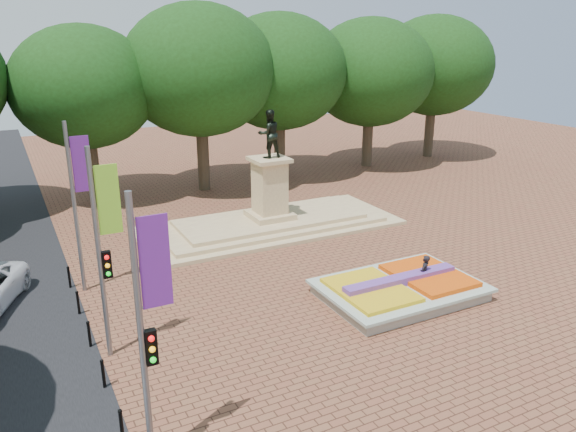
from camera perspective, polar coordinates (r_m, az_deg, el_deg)
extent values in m
plane|color=brown|center=(24.23, 6.44, -6.77)|extent=(90.00, 90.00, 0.00)
cube|color=gray|center=(23.23, 11.28, -7.55)|extent=(6.00, 4.00, 0.45)
cube|color=beige|center=(23.12, 11.32, -6.94)|extent=(6.30, 4.30, 0.12)
cube|color=orange|center=(23.94, 14.08, -5.90)|extent=(2.60, 3.40, 0.22)
cube|color=gold|center=(22.25, 8.39, -7.45)|extent=(2.60, 3.40, 0.18)
cube|color=#542F81|center=(23.03, 11.36, -6.44)|extent=(5.20, 0.55, 0.38)
cube|color=tan|center=(30.64, -1.84, -1.02)|extent=(14.00, 6.00, 0.20)
cube|color=tan|center=(30.58, -1.84, -0.66)|extent=(12.00, 5.00, 0.20)
cube|color=tan|center=(30.52, -1.84, -0.31)|extent=(10.00, 4.00, 0.20)
cube|color=tan|center=(30.44, -1.85, 0.14)|extent=(2.20, 2.20, 0.30)
cube|color=tan|center=(29.99, -1.88, 2.96)|extent=(1.50, 1.50, 2.80)
cube|color=tan|center=(29.63, -1.91, 5.76)|extent=(1.90, 1.90, 0.20)
imported|color=black|center=(29.37, -1.94, 8.33)|extent=(1.22, 0.95, 2.50)
cylinder|color=#3B2E20|center=(37.31, -19.94, 4.44)|extent=(0.80, 0.80, 4.00)
ellipsoid|color=black|center=(36.57, -20.74, 11.59)|extent=(8.80, 8.80, 7.48)
cylinder|color=#3B2E20|center=(38.77, -9.65, 5.76)|extent=(0.80, 0.80, 4.00)
ellipsoid|color=black|center=(38.06, -10.03, 12.67)|extent=(8.80, 8.80, 7.48)
cylinder|color=#3B2E20|center=(41.38, -0.35, 6.80)|extent=(0.80, 0.80, 4.00)
ellipsoid|color=black|center=(40.71, -0.37, 13.29)|extent=(8.80, 8.80, 7.48)
cylinder|color=#3B2E20|center=(44.94, 7.69, 7.55)|extent=(0.80, 0.80, 4.00)
ellipsoid|color=black|center=(44.32, 7.95, 13.52)|extent=(8.80, 8.80, 7.48)
cylinder|color=#3B2E20|center=(49.24, 14.47, 8.07)|extent=(0.80, 0.80, 4.00)
ellipsoid|color=black|center=(48.68, 14.91, 13.50)|extent=(8.80, 8.80, 7.48)
cylinder|color=slate|center=(13.60, -14.67, -11.88)|extent=(0.16, 0.16, 7.00)
cube|color=#6A218C|center=(12.90, -13.36, -4.56)|extent=(0.70, 0.04, 2.20)
cylinder|color=slate|center=(18.52, -18.62, -3.95)|extent=(0.16, 0.16, 7.00)
cube|color=#8CD52A|center=(18.02, -17.78, 1.59)|extent=(0.70, 0.04, 2.20)
cylinder|color=slate|center=(23.70, -20.83, 0.61)|extent=(0.16, 0.16, 7.00)
cube|color=#6A218C|center=(23.31, -20.23, 4.98)|extent=(0.70, 0.04, 2.20)
cube|color=black|center=(13.78, -13.74, -12.81)|extent=(0.28, 0.18, 0.90)
cube|color=black|center=(18.66, -17.92, -4.71)|extent=(0.28, 0.18, 0.90)
cylinder|color=black|center=(16.12, -16.55, -19.82)|extent=(0.10, 0.10, 0.90)
sphere|color=black|center=(15.84, -16.71, -18.47)|extent=(0.12, 0.12, 0.12)
cylinder|color=black|center=(18.24, -18.25, -15.07)|extent=(0.10, 0.10, 0.90)
sphere|color=black|center=(18.00, -18.40, -13.81)|extent=(0.12, 0.12, 0.12)
cylinder|color=black|center=(20.48, -19.53, -11.33)|extent=(0.10, 0.10, 0.90)
sphere|color=black|center=(20.26, -19.67, -10.17)|extent=(0.12, 0.12, 0.12)
cylinder|color=black|center=(22.79, -20.53, -8.33)|extent=(0.10, 0.10, 0.90)
sphere|color=black|center=(22.59, -20.66, -7.26)|extent=(0.12, 0.12, 0.12)
cylinder|color=black|center=(25.16, -21.33, -5.89)|extent=(0.10, 0.10, 0.90)
sphere|color=black|center=(24.98, -21.46, -4.90)|extent=(0.12, 0.12, 0.12)
imported|color=black|center=(23.76, 13.67, -5.67)|extent=(0.68, 0.62, 1.55)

